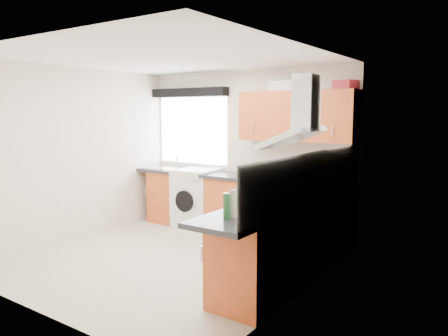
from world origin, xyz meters
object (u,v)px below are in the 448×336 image
Objects in this scene: oven at (288,241)px; washing_machine at (197,198)px; extractor_hood at (299,120)px; upper_cabinets at (297,116)px.

washing_machine is at bearing 152.01° from oven.
oven is 0.90× the size of washing_machine.
extractor_hood reaches higher than oven.
extractor_hood is at bearing -32.01° from washing_machine.
washing_machine is (-2.33, 1.18, -1.30)m from extractor_hood.
oven is at bearing 180.00° from extractor_hood.
extractor_hood reaches higher than washing_machine.
upper_cabinets is 1.81× the size of washing_machine.
washing_machine is (-1.68, -0.14, -1.33)m from upper_cabinets.
oven is 1.09× the size of extractor_hood.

